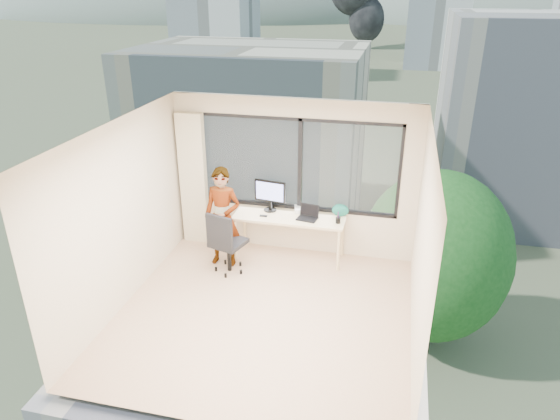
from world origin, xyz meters
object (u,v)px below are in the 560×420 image
(chair, at_px, (228,241))
(handbag, at_px, (340,210))
(laptop, at_px, (307,213))
(game_console, at_px, (303,209))
(monitor, at_px, (270,196))
(person, at_px, (223,217))
(desk, at_px, (289,237))

(chair, bearing_deg, handbag, 43.97)
(laptop, bearing_deg, game_console, 121.88)
(monitor, bearing_deg, laptop, -8.35)
(person, relative_size, handbag, 6.03)
(desk, height_order, person, person)
(monitor, bearing_deg, game_console, 18.91)
(chair, relative_size, monitor, 2.00)
(chair, height_order, person, person)
(person, xyz_separation_m, game_console, (1.17, 0.68, -0.04))
(game_console, relative_size, laptop, 0.85)
(person, relative_size, game_console, 5.82)
(monitor, height_order, laptop, monitor)
(game_console, bearing_deg, handbag, -19.99)
(laptop, bearing_deg, monitor, 173.17)
(laptop, xyz_separation_m, handbag, (0.50, 0.24, 0.00))
(chair, bearing_deg, desk, 54.73)
(game_console, xyz_separation_m, handbag, (0.62, -0.06, 0.07))
(desk, relative_size, person, 1.10)
(monitor, relative_size, game_console, 1.90)
(monitor, height_order, handbag, monitor)
(monitor, distance_m, laptop, 0.71)
(chair, bearing_deg, game_console, 58.29)
(person, bearing_deg, monitor, 45.98)
(person, distance_m, laptop, 1.34)
(chair, bearing_deg, laptop, 44.61)
(person, bearing_deg, desk, 26.84)
(person, height_order, monitor, person)
(desk, distance_m, monitor, 0.75)
(chair, xyz_separation_m, game_console, (1.01, 0.90, 0.25))
(monitor, xyz_separation_m, laptop, (0.66, -0.20, -0.17))
(game_console, relative_size, handbag, 1.04)
(game_console, distance_m, handbag, 0.63)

